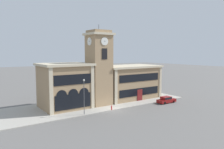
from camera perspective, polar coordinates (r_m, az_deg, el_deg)
The scene contains 8 objects.
ground_plane at distance 43.01m, azimuth 0.53°, elevation -9.36°, with size 300.00×300.00×0.00m, color #605E5B.
sidewalk_kerb at distance 48.47m, azimuth -4.10°, elevation -7.55°, with size 41.53×13.44×0.15m.
clock_tower at distance 46.26m, azimuth -3.42°, elevation 1.70°, with size 5.07×5.07×17.04m.
town_hall_left_wing at distance 45.10m, azimuth -12.26°, elevation -2.86°, with size 9.77×8.79×9.08m.
town_hall_right_wing at distance 53.69m, azimuth 4.39°, elevation -1.92°, with size 14.98×8.79×8.07m.
parked_car_near at distance 50.48m, azimuth 13.99°, elevation -6.39°, with size 4.60×1.90×1.46m.
street_lamp at distance 39.24m, azimuth -7.33°, elevation -4.49°, with size 0.36×0.36×6.37m.
fire_hydrant at distance 42.80m, azimuth -0.09°, elevation -8.65°, with size 0.22×0.22×0.87m.
Camera 1 is at (-23.97, -33.91, 11.23)m, focal length 35.00 mm.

